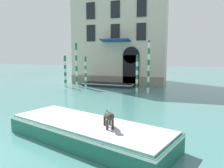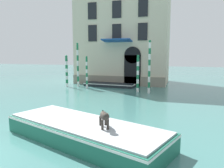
{
  "view_description": "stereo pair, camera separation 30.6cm",
  "coord_description": "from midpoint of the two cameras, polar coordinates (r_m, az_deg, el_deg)",
  "views": [
    {
      "loc": [
        7.12,
        -4.4,
        3.34
      ],
      "look_at": [
        2.69,
        10.85,
        1.2
      ],
      "focal_mm": 35.0,
      "sensor_mm": 36.0,
      "label": 1
    },
    {
      "loc": [
        7.41,
        -4.31,
        3.34
      ],
      "look_at": [
        2.69,
        10.85,
        1.2
      ],
      "focal_mm": 35.0,
      "sensor_mm": 36.0,
      "label": 2
    }
  ],
  "objects": [
    {
      "name": "palazzo_left",
      "position": [
        26.86,
        3.43,
        14.6
      ],
      "size": [
        10.43,
        7.4,
        13.2
      ],
      "color": "beige",
      "rests_on": "ground_plane"
    },
    {
      "name": "mooring_pole_3",
      "position": [
        22.02,
        -6.22,
        3.15
      ],
      "size": [
        0.2,
        0.2,
        3.2
      ],
      "color": "white",
      "rests_on": "ground_plane"
    },
    {
      "name": "mooring_pole_1",
      "position": [
        19.56,
        7.21,
        2.76
      ],
      "size": [
        0.23,
        0.23,
        3.33
      ],
      "color": "white",
      "rests_on": "ground_plane"
    },
    {
      "name": "boat_foreground",
      "position": [
        8.73,
        -6.39,
        -12.07
      ],
      "size": [
        7.25,
        4.56,
        0.75
      ],
      "rotation": [
        0.0,
        0.0,
        -0.34
      ],
      "color": "#1E6651",
      "rests_on": "ground_plane"
    },
    {
      "name": "mooring_pole_2",
      "position": [
        23.24,
        -11.4,
        3.39
      ],
      "size": [
        0.26,
        0.26,
        3.29
      ],
      "color": "white",
      "rests_on": "ground_plane"
    },
    {
      "name": "dog_on_deck",
      "position": [
        7.8,
        -0.89,
        -8.5
      ],
      "size": [
        0.58,
        0.87,
        0.64
      ],
      "rotation": [
        0.0,
        0.0,
        -1.07
      ],
      "color": "#332D28",
      "rests_on": "boat_foreground"
    },
    {
      "name": "mooring_pole_0",
      "position": [
        19.09,
        10.18,
        4.44
      ],
      "size": [
        0.21,
        0.21,
        4.57
      ],
      "color": "white",
      "rests_on": "ground_plane"
    },
    {
      "name": "mooring_pole_4",
      "position": [
        23.05,
        -8.56,
        5.01
      ],
      "size": [
        0.22,
        0.22,
        4.56
      ],
      "color": "white",
      "rests_on": "ground_plane"
    },
    {
      "name": "boat_moored_near_palazzo",
      "position": [
        23.04,
        -0.29,
        -0.18
      ],
      "size": [
        5.46,
        2.01,
        0.35
      ],
      "rotation": [
        0.0,
        0.0,
        -0.07
      ],
      "color": "black",
      "rests_on": "ground_plane"
    }
  ]
}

